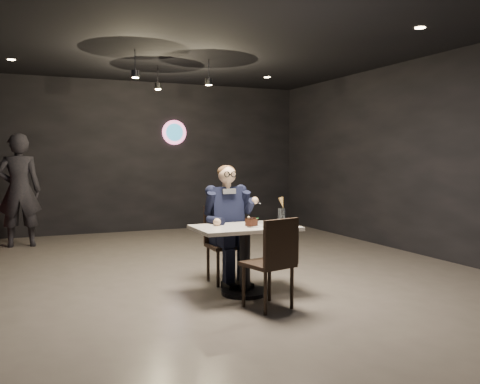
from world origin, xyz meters
name	(u,v)px	position (x,y,z in m)	size (l,w,h in m)	color
floor	(213,281)	(0.00, 0.00, 0.00)	(9.00, 9.00, 0.00)	#70665D
wall_sign	(174,132)	(0.80, 4.47, 2.00)	(0.50, 0.06, 0.50)	pink
pendant_lights	(167,67)	(0.00, 2.00, 2.88)	(1.40, 1.20, 0.36)	black
main_table	(245,260)	(0.12, -0.67, 0.38)	(1.10, 0.70, 0.75)	white
chair_far	(226,244)	(0.12, -0.12, 0.46)	(0.42, 0.46, 0.92)	black
chair_near	(268,262)	(0.12, -1.24, 0.46)	(0.42, 0.46, 0.92)	black
seated_man	(226,223)	(0.12, -0.12, 0.72)	(0.60, 0.80, 1.44)	black
dessert_plate	(255,226)	(0.21, -0.75, 0.76)	(0.20, 0.20, 0.01)	white
cake_slice	(251,222)	(0.16, -0.77, 0.80)	(0.11, 0.09, 0.08)	black
mint_leaf	(256,218)	(0.21, -0.78, 0.84)	(0.06, 0.04, 0.01)	green
sundae_glass	(282,217)	(0.54, -0.73, 0.84)	(0.08, 0.08, 0.18)	silver
wafer_cone	(282,203)	(0.56, -0.72, 0.99)	(0.06, 0.06, 0.12)	tan
passerby	(19,190)	(-2.15, 3.50, 0.95)	(0.69, 0.45, 1.89)	black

